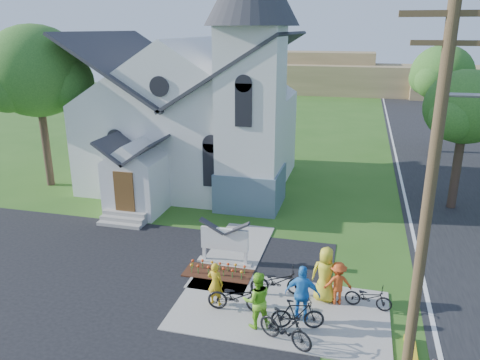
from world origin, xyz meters
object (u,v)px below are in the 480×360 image
(cyclist_3, at_px, (338,283))
(cyclist_2, at_px, (303,294))
(cyclist_1, at_px, (257,300))
(bike_2, at_px, (237,297))
(utility_pole, at_px, (433,184))
(bike_4, at_px, (368,297))
(cyclist_4, at_px, (325,274))
(bike_3, at_px, (285,328))
(bike_1, at_px, (298,314))
(church_sign, at_px, (225,240))
(cyclist_0, at_px, (215,284))
(bike_0, at_px, (278,281))

(cyclist_3, bearing_deg, cyclist_2, 34.00)
(cyclist_1, height_order, bike_2, cyclist_1)
(utility_pole, distance_m, bike_4, 5.81)
(cyclist_1, bearing_deg, cyclist_4, -156.29)
(utility_pole, bearing_deg, bike_3, 175.00)
(utility_pole, distance_m, bike_3, 5.92)
(cyclist_4, bearing_deg, cyclist_1, 53.76)
(cyclist_2, xyz_separation_m, bike_3, (-0.32, -1.30, -0.41))
(utility_pole, relative_size, cyclist_2, 5.28)
(bike_1, distance_m, cyclist_3, 2.06)
(church_sign, height_order, cyclist_2, cyclist_2)
(cyclist_3, bearing_deg, church_sign, -39.48)
(cyclist_4, relative_size, bike_4, 1.27)
(cyclist_0, bearing_deg, church_sign, -70.32)
(bike_3, height_order, cyclist_4, cyclist_4)
(cyclist_1, bearing_deg, utility_pole, 144.99)
(bike_0, xyz_separation_m, bike_1, (0.93, -1.77, -0.01))
(cyclist_3, xyz_separation_m, bike_3, (-1.34, -2.56, -0.22))
(bike_2, relative_size, cyclist_3, 1.27)
(church_sign, distance_m, cyclist_0, 2.96)
(cyclist_0, xyz_separation_m, bike_1, (2.85, -0.65, -0.27))
(cyclist_2, bearing_deg, cyclist_0, -1.90)
(bike_0, xyz_separation_m, cyclist_4, (1.60, 0.05, 0.46))
(cyclist_1, height_order, bike_1, cyclist_1)
(cyclist_0, distance_m, bike_2, 0.84)
(cyclist_2, distance_m, bike_2, 2.18)
(bike_1, xyz_separation_m, cyclist_4, (0.66, 1.82, 0.47))
(bike_2, bearing_deg, bike_1, -109.25)
(cyclist_2, bearing_deg, cyclist_1, 28.21)
(cyclist_0, xyz_separation_m, bike_3, (2.60, -1.49, -0.22))
(bike_3, relative_size, cyclist_4, 0.93)
(church_sign, xyz_separation_m, cyclist_1, (2.14, -3.75, -0.06))
(bike_0, height_order, cyclist_3, cyclist_3)
(bike_2, bearing_deg, church_sign, 16.64)
(cyclist_0, relative_size, cyclist_1, 0.83)
(utility_pole, xyz_separation_m, cyclist_0, (-6.03, 1.79, -4.59))
(bike_0, height_order, bike_1, bike_0)
(cyclist_3, height_order, bike_3, cyclist_3)
(church_sign, relative_size, cyclist_0, 1.44)
(cyclist_1, bearing_deg, bike_2, -61.69)
(cyclist_0, xyz_separation_m, cyclist_4, (3.51, 1.17, 0.21))
(bike_1, distance_m, bike_4, 2.71)
(utility_pole, relative_size, bike_3, 5.55)
(cyclist_2, bearing_deg, utility_pole, 154.82)
(bike_1, bearing_deg, cyclist_4, -32.89)
(bike_4, bearing_deg, bike_0, 95.52)
(church_sign, relative_size, cyclist_3, 1.45)
(cyclist_1, distance_m, bike_2, 1.13)
(church_sign, distance_m, cyclist_1, 4.32)
(cyclist_4, bearing_deg, bike_3, 78.26)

